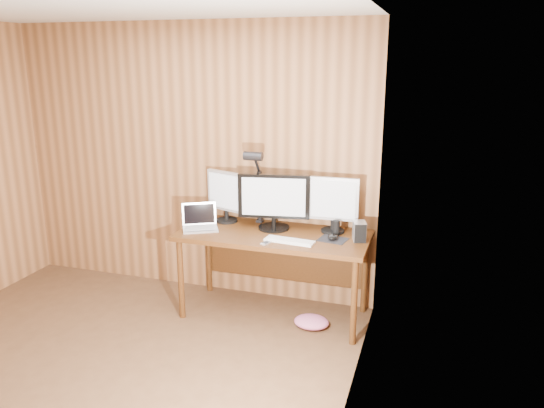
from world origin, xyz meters
The scene contains 14 objects.
room_shell centered at (0.00, 0.00, 1.25)m, with size 4.00×4.00×4.00m.
desk centered at (0.93, 1.70, 0.63)m, with size 1.60×0.70×0.75m.
monitor_center centered at (0.89, 1.75, 1.00)m, with size 0.61×0.27×0.48m.
monitor_left centered at (0.42, 1.82, 1.00)m, with size 0.40×0.19×0.46m.
monitor_right centered at (1.40, 1.82, 1.01)m, with size 0.42×0.20×0.47m.
laptop centered at (0.28, 1.57, 0.80)m, with size 0.37×0.34×0.21m.
keyboard centered at (1.11, 1.46, 0.76)m, with size 0.41×0.16×0.02m.
mousepad centered at (1.44, 1.62, 0.75)m, with size 0.22×0.18×0.00m, color black.
mouse centered at (1.44, 1.62, 0.77)m, with size 0.07×0.12×0.04m, color black.
hard_drive centered at (1.64, 1.67, 0.83)m, with size 0.13×0.16×0.16m.
phone centered at (0.95, 1.37, 0.76)m, with size 0.07×0.10×0.01m.
speaker centered at (1.44, 1.72, 0.82)m, with size 0.06×0.06×0.13m, color black.
desk_lamp centered at (0.71, 1.81, 1.19)m, with size 0.16×0.23×0.71m.
fabric_pile centered at (1.30, 1.50, 0.05)m, with size 0.29×0.24×0.09m, color pink, non-canonical shape.
Camera 1 is at (2.19, -2.41, 2.18)m, focal length 35.00 mm.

